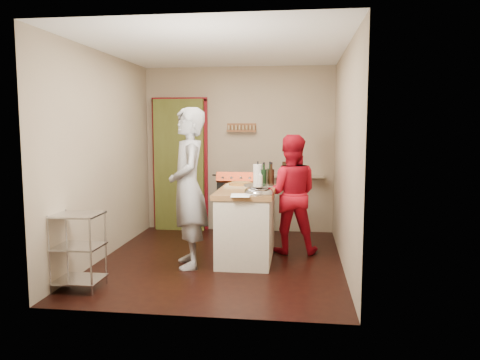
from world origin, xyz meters
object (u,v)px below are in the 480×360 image
Objects in this scene: stove at (239,206)px; person_stripe at (188,188)px; island at (247,222)px; wire_shelving at (78,247)px; person_red at (290,194)px.

person_stripe is (-0.38, -1.70, 0.50)m from stove.
stove is 1.35m from island.
island reaches higher than stove.
person_stripe is at bearing 44.33° from wire_shelving.
stove is at bearing 101.68° from island.
island is (1.60, 1.30, 0.04)m from wire_shelving.
wire_shelving is at bearing -140.96° from island.
person_red reaches higher than wire_shelving.
person_red is (2.13, 1.71, 0.35)m from wire_shelving.
person_red reaches higher than island.
person_stripe reaches higher than stove.
person_stripe reaches higher than island.
island is 0.82× the size of person_red.
stove reaches higher than wire_shelving.
wire_shelving is 2.06m from island.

